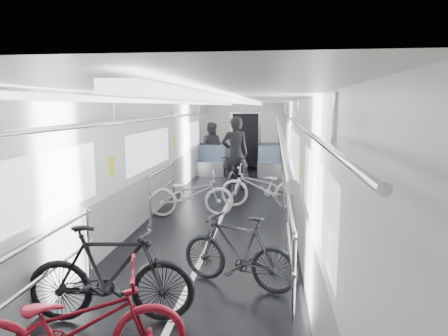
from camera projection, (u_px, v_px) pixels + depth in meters
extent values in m
cube|color=black|center=(221.00, 217.00, 8.24)|extent=(3.00, 14.00, 0.01)
cube|color=white|center=(221.00, 100.00, 7.88)|extent=(3.00, 14.00, 0.02)
cube|color=silver|center=(149.00, 159.00, 8.24)|extent=(0.02, 14.00, 2.40)
cube|color=silver|center=(296.00, 161.00, 7.88)|extent=(0.02, 14.00, 2.40)
cube|color=silver|center=(245.00, 135.00, 14.92)|extent=(3.00, 0.02, 2.40)
cube|color=white|center=(221.00, 217.00, 8.24)|extent=(0.08, 13.80, 0.01)
cube|color=gray|center=(152.00, 194.00, 8.35)|extent=(0.01, 13.90, 0.90)
cube|color=gray|center=(294.00, 198.00, 8.00)|extent=(0.01, 13.90, 0.90)
cube|color=white|center=(150.00, 149.00, 8.21)|extent=(0.01, 10.80, 0.75)
cube|color=white|center=(295.00, 151.00, 7.85)|extent=(0.01, 10.80, 0.75)
cube|color=white|center=(194.00, 103.00, 7.95)|extent=(0.14, 13.40, 0.05)
cube|color=white|center=(249.00, 103.00, 7.82)|extent=(0.14, 13.40, 0.05)
cube|color=black|center=(245.00, 141.00, 14.90)|extent=(0.95, 0.10, 2.00)
imported|color=maroon|center=(74.00, 326.00, 3.28)|extent=(1.95, 1.21, 0.97)
imported|color=black|center=(111.00, 274.00, 4.19)|extent=(1.82, 0.71, 1.06)
imported|color=silver|center=(191.00, 194.00, 8.30)|extent=(1.87, 0.95, 0.94)
imported|color=black|center=(238.00, 251.00, 5.04)|extent=(1.63, 0.94, 0.94)
imported|color=silver|center=(261.00, 187.00, 8.98)|extent=(1.87, 0.72, 0.97)
imported|color=black|center=(238.00, 173.00, 10.77)|extent=(0.97, 1.95, 0.98)
imported|color=black|center=(235.00, 154.00, 10.81)|extent=(0.83, 0.65, 2.00)
imported|color=#2A282F|center=(211.00, 147.00, 13.84)|extent=(0.94, 0.79, 1.73)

